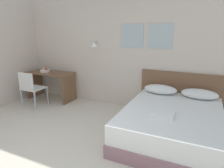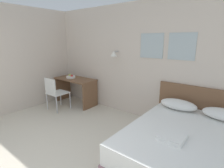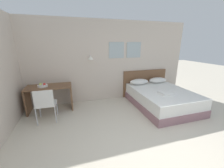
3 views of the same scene
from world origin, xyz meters
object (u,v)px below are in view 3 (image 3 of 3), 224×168
Objects in this scene: desk at (50,93)px; desk_chair at (45,103)px; pillow_left at (139,82)px; headboard at (145,83)px; folded_towel_near_foot at (166,93)px; bed at (161,98)px; pillow_right at (158,80)px; fruit_bowl at (43,86)px.

desk is 0.68m from desk_chair.
headboard is at bearing 34.74° from pillow_left.
desk_chair reaches higher than desk.
desk reaches higher than folded_towel_near_foot.
folded_towel_near_foot reaches higher than bed.
desk is 1.40× the size of desk_chair.
pillow_right is 2.59× the size of fruit_bowl.
headboard is 2.53× the size of pillow_right.
folded_towel_near_foot is 1.29× the size of fruit_bowl.
pillow_left is at bearing 14.26° from desk_chair.
folded_towel_near_foot is (0.28, -1.10, -0.06)m from pillow_left.
headboard is 3.46m from desk_chair.
fruit_bowl reaches higher than pillow_right.
pillow_left is 0.55× the size of desk.
desk_chair is at bearing -165.74° from pillow_left.
pillow_right is at bearing 64.46° from bed.
pillow_left and pillow_right have the same top height.
desk_chair is at bearing -168.59° from pillow_right.
pillow_left is (-0.38, 0.80, 0.36)m from bed.
headboard reaches higher than fruit_bowl.
folded_towel_near_foot is at bearing -6.37° from desk_chair.
headboard is 0.48m from pillow_left.
headboard is at bearing 85.66° from folded_towel_near_foot.
desk_chair is (-3.21, 0.36, -0.04)m from folded_towel_near_foot.
pillow_left is 2.01× the size of folded_towel_near_foot.
fruit_bowl is (-3.44, -0.35, 0.30)m from headboard.
desk is (-3.19, 1.04, -0.04)m from folded_towel_near_foot.
folded_towel_near_foot is at bearing -94.34° from headboard.
fruit_bowl is at bearing 101.10° from desk_chair.
bed is 0.95m from pillow_left.
pillow_right is (0.38, -0.26, 0.14)m from headboard.
fruit_bowl reaches higher than desk.
folded_towel_near_foot is at bearing -75.95° from pillow_left.
desk_chair is 0.72m from fruit_bowl.
desk_chair reaches higher than fruit_bowl.
folded_towel_near_foot is at bearing -113.66° from pillow_right.
folded_towel_near_foot is at bearing -16.92° from fruit_bowl.
pillow_right is 3.77m from desk_chair.
folded_towel_near_foot is (-0.48, -1.10, -0.06)m from pillow_right.
bed is 0.95m from pillow_right.
pillow_left is at bearing 1.66° from fruit_bowl.
desk is (-3.29, 0.73, 0.26)m from bed.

